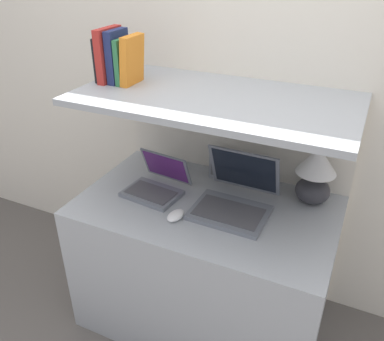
{
  "coord_description": "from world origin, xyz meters",
  "views": [
    {
      "loc": [
        0.59,
        -1.08,
        1.75
      ],
      "look_at": [
        -0.07,
        0.35,
        0.87
      ],
      "focal_mm": 38.0,
      "sensor_mm": 36.0,
      "label": 1
    }
  ],
  "objects": [
    {
      "name": "router_box",
      "position": [
        -0.03,
        0.62,
        0.78
      ],
      "size": [
        0.1,
        0.08,
        0.15
      ],
      "color": "gray",
      "rests_on": "desk"
    },
    {
      "name": "computer_mouse",
      "position": [
        -0.08,
        0.19,
        0.73
      ],
      "size": [
        0.07,
        0.11,
        0.03
      ],
      "color": "white",
      "rests_on": "desk"
    },
    {
      "name": "back_riser",
      "position": [
        0.0,
        0.71,
        0.59
      ],
      "size": [
        1.17,
        0.04,
        1.18
      ],
      "color": "silver",
      "rests_on": "ground_plane"
    },
    {
      "name": "laptop_large",
      "position": [
        0.12,
        0.38,
        0.76
      ],
      "size": [
        0.34,
        0.35,
        0.25
      ],
      "color": "slate",
      "rests_on": "desk"
    },
    {
      "name": "book_red",
      "position": [
        -0.51,
        0.42,
        1.32
      ],
      "size": [
        0.04,
        0.17,
        0.23
      ],
      "color": "#A82823",
      "rests_on": "shelf"
    },
    {
      "name": "laptop_small",
      "position": [
        -0.26,
        0.35,
        0.75
      ],
      "size": [
        0.28,
        0.27,
        0.18
      ],
      "color": "slate",
      "rests_on": "desk"
    },
    {
      "name": "book_green",
      "position": [
        -0.43,
        0.42,
        1.3
      ],
      "size": [
        0.02,
        0.14,
        0.2
      ],
      "color": "#2D7042",
      "rests_on": "shelf"
    },
    {
      "name": "table_lamp",
      "position": [
        0.43,
        0.58,
        0.86
      ],
      "size": [
        0.18,
        0.18,
        0.28
      ],
      "color": "#2D2D33",
      "rests_on": "desk"
    },
    {
      "name": "wall_back",
      "position": [
        0.0,
        0.76,
        1.2
      ],
      "size": [
        6.0,
        0.05,
        2.4
      ],
      "color": "silver",
      "rests_on": "ground_plane"
    },
    {
      "name": "book_navy",
      "position": [
        -0.47,
        0.42,
        1.32
      ],
      "size": [
        0.04,
        0.14,
        0.23
      ],
      "color": "navy",
      "rests_on": "shelf"
    },
    {
      "name": "book_black",
      "position": [
        -0.54,
        0.42,
        1.3
      ],
      "size": [
        0.02,
        0.13,
        0.19
      ],
      "color": "black",
      "rests_on": "shelf"
    },
    {
      "name": "desk",
      "position": [
        0.0,
        0.35,
        0.36
      ],
      "size": [
        1.17,
        0.69,
        0.71
      ],
      "color": "#999EA3",
      "rests_on": "ground_plane"
    },
    {
      "name": "book_orange",
      "position": [
        -0.39,
        0.42,
        1.31
      ],
      "size": [
        0.05,
        0.14,
        0.21
      ],
      "color": "orange",
      "rests_on": "shelf"
    },
    {
      "name": "shelf",
      "position": [
        0.0,
        0.42,
        1.19
      ],
      "size": [
        1.17,
        0.62,
        0.03
      ],
      "color": "#999EA3",
      "rests_on": "back_riser"
    }
  ]
}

